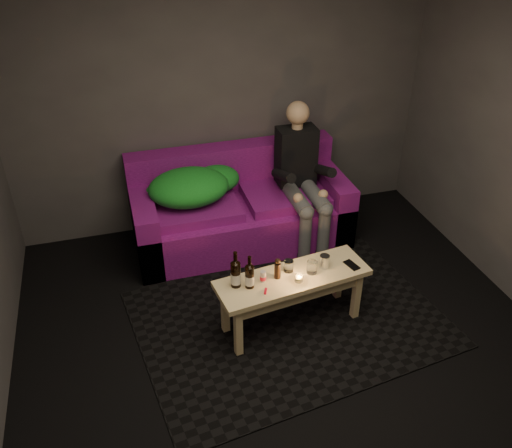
% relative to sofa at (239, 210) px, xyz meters
% --- Properties ---
extents(floor, '(4.50, 4.50, 0.00)m').
position_rel_sofa_xyz_m(floor, '(-0.03, -1.82, -0.31)').
color(floor, black).
rests_on(floor, ground).
extents(room, '(4.50, 4.50, 4.50)m').
position_rel_sofa_xyz_m(room, '(-0.03, -1.35, 1.33)').
color(room, silver).
rests_on(room, ground).
extents(rug, '(2.56, 2.01, 0.01)m').
position_rel_sofa_xyz_m(rug, '(0.08, -1.26, -0.31)').
color(rug, black).
rests_on(rug, floor).
extents(sofa, '(2.01, 0.90, 0.86)m').
position_rel_sofa_xyz_m(sofa, '(0.00, 0.00, 0.00)').
color(sofa, '#640D64').
rests_on(sofa, floor).
extents(green_blanket, '(0.88, 0.60, 0.30)m').
position_rel_sofa_xyz_m(green_blanket, '(-0.43, -0.01, 0.34)').
color(green_blanket, '#188522').
rests_on(green_blanket, sofa).
extents(person, '(0.36, 0.83, 1.34)m').
position_rel_sofa_xyz_m(person, '(0.56, -0.16, 0.38)').
color(person, black).
rests_on(person, sofa).
extents(coffee_table, '(1.22, 0.53, 0.48)m').
position_rel_sofa_xyz_m(coffee_table, '(0.08, -1.31, 0.08)').
color(coffee_table, '#E1CF84').
rests_on(coffee_table, rug).
extents(beer_bottle_a, '(0.08, 0.08, 0.30)m').
position_rel_sofa_xyz_m(beer_bottle_a, '(-0.36, -1.30, 0.28)').
color(beer_bottle_a, black).
rests_on(beer_bottle_a, coffee_table).
extents(beer_bottle_b, '(0.07, 0.07, 0.27)m').
position_rel_sofa_xyz_m(beer_bottle_b, '(-0.27, -1.34, 0.27)').
color(beer_bottle_b, black).
rests_on(beer_bottle_b, coffee_table).
extents(salt_shaker, '(0.05, 0.05, 0.09)m').
position_rel_sofa_xyz_m(salt_shaker, '(-0.16, -1.31, 0.22)').
color(salt_shaker, silver).
rests_on(salt_shaker, coffee_table).
extents(pepper_mill, '(0.06, 0.06, 0.13)m').
position_rel_sofa_xyz_m(pepper_mill, '(-0.04, -1.29, 0.24)').
color(pepper_mill, black).
rests_on(pepper_mill, coffee_table).
extents(tumbler_back, '(0.09, 0.09, 0.09)m').
position_rel_sofa_xyz_m(tumbler_back, '(0.06, -1.24, 0.22)').
color(tumbler_back, white).
rests_on(tumbler_back, coffee_table).
extents(tealight, '(0.06, 0.06, 0.05)m').
position_rel_sofa_xyz_m(tealight, '(0.10, -1.38, 0.20)').
color(tealight, white).
rests_on(tealight, coffee_table).
extents(tumbler_front, '(0.08, 0.08, 0.10)m').
position_rel_sofa_xyz_m(tumbler_front, '(0.23, -1.31, 0.22)').
color(tumbler_front, white).
rests_on(tumbler_front, coffee_table).
extents(steel_cup, '(0.10, 0.10, 0.10)m').
position_rel_sofa_xyz_m(steel_cup, '(0.34, -1.27, 0.22)').
color(steel_cup, silver).
rests_on(steel_cup, coffee_table).
extents(smartphone, '(0.10, 0.15, 0.01)m').
position_rel_sofa_xyz_m(smartphone, '(0.56, -1.31, 0.17)').
color(smartphone, black).
rests_on(smartphone, coffee_table).
extents(red_lighter, '(0.04, 0.07, 0.01)m').
position_rel_sofa_xyz_m(red_lighter, '(-0.18, -1.43, 0.18)').
color(red_lighter, red).
rests_on(red_lighter, coffee_table).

